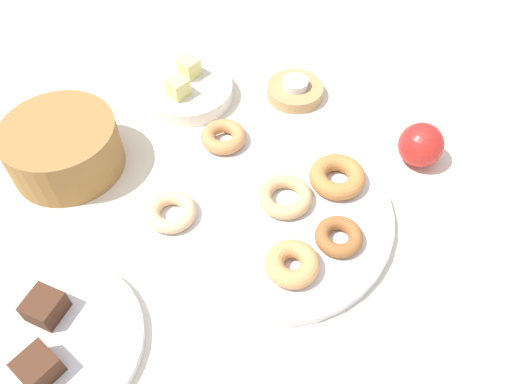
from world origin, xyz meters
TOP-DOWN VIEW (x-y plane):
  - ground_plane at (0.00, 0.00)m, footprint 2.40×2.40m
  - donut_plate at (0.00, 0.00)m, footprint 0.40×0.40m
  - donut_0 at (0.03, -0.01)m, footprint 0.13×0.13m
  - donut_1 at (-0.09, -0.07)m, footprint 0.12×0.12m
  - donut_2 at (0.10, -0.07)m, footprint 0.12×0.12m
  - donut_3 at (-0.09, 0.14)m, footprint 0.09×0.09m
  - donut_4 at (0.10, 0.15)m, footprint 0.11×0.11m
  - donut_5 at (-0.01, -0.12)m, footprint 0.11×0.11m
  - cake_plate at (-0.34, 0.17)m, footprint 0.25×0.25m
  - brownie_near at (-0.38, 0.15)m, footprint 0.06×0.06m
  - brownie_far at (-0.31, 0.20)m, footprint 0.05×0.05m
  - candle_holder at (0.30, 0.09)m, footprint 0.11×0.11m
  - tealight at (0.30, 0.09)m, footprint 0.05×0.05m
  - basket at (-0.06, 0.38)m, footprint 0.25×0.25m
  - fruit_bowl at (0.19, 0.28)m, footprint 0.18×0.18m
  - melon_chunk_left at (0.16, 0.28)m, footprint 0.04×0.04m
  - melon_chunk_right at (0.22, 0.30)m, footprint 0.04×0.04m
  - apple at (0.23, -0.18)m, footprint 0.08×0.08m

SIDE VIEW (x-z plane):
  - ground_plane at x=0.00m, z-range 0.00..0.00m
  - cake_plate at x=-0.34m, z-range 0.00..0.02m
  - donut_plate at x=0.00m, z-range 0.00..0.02m
  - candle_holder at x=0.30m, z-range 0.00..0.02m
  - fruit_bowl at x=0.19m, z-range 0.00..0.03m
  - donut_5 at x=-0.01m, z-range 0.02..0.04m
  - donut_0 at x=0.03m, z-range 0.02..0.04m
  - donut_3 at x=-0.09m, z-range 0.02..0.04m
  - donut_4 at x=0.10m, z-range 0.02..0.04m
  - tealight at x=0.30m, z-range 0.02..0.04m
  - donut_1 at x=-0.09m, z-range 0.02..0.05m
  - donut_2 at x=0.10m, z-range 0.02..0.05m
  - brownie_near at x=-0.38m, z-range 0.02..0.05m
  - brownie_far at x=-0.31m, z-range 0.02..0.05m
  - apple at x=0.23m, z-range 0.00..0.08m
  - basket at x=-0.06m, z-range 0.00..0.09m
  - melon_chunk_left at x=0.16m, z-range 0.03..0.07m
  - melon_chunk_right at x=0.22m, z-range 0.03..0.07m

